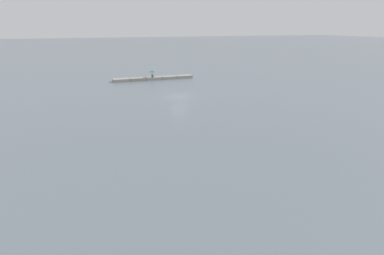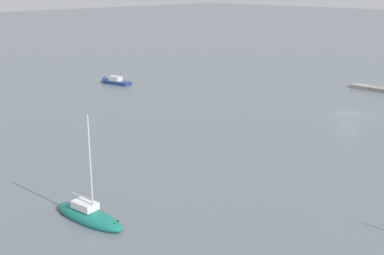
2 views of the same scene
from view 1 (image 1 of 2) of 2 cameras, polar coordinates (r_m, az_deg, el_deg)
ground_plane at (r=48.12m, az=-2.40°, el=5.69°), size 500.00×500.00×0.00m
seawall_pier at (r=63.89m, az=-7.06°, el=8.96°), size 16.14×1.88×0.56m
person_seated_grey_left at (r=63.55m, az=-7.27°, el=9.39°), size 0.44×0.64×0.73m
umbrella_open_green at (r=63.62m, az=-7.34°, el=10.17°), size 1.20×1.20×1.26m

